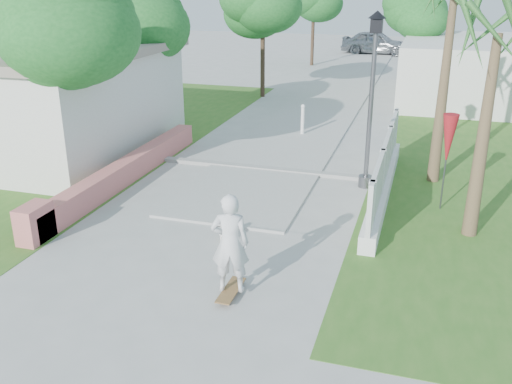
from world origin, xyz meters
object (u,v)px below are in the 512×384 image
(street_lamp, at_px, (371,95))
(skateboarder, at_px, (225,230))
(patio_umbrella, at_px, (448,141))
(parked_car, at_px, (376,42))
(bollard, at_px, (303,119))
(dog, at_px, (227,231))

(street_lamp, distance_m, skateboarder, 5.91)
(patio_umbrella, xyz_separation_m, skateboarder, (-3.87, -4.34, -0.85))
(street_lamp, height_order, skateboarder, street_lamp)
(street_lamp, xyz_separation_m, skateboarder, (-1.97, -5.34, -1.59))
(street_lamp, relative_size, parked_car, 0.95)
(bollard, distance_m, skateboarder, 9.87)
(skateboarder, height_order, parked_car, skateboarder)
(bollard, height_order, patio_umbrella, patio_umbrella)
(bollard, distance_m, dog, 8.59)
(dog, bearing_deg, patio_umbrella, 44.27)
(street_lamp, distance_m, patio_umbrella, 2.27)
(bollard, xyz_separation_m, parked_car, (0.19, 22.26, 0.21))
(patio_umbrella, bearing_deg, dog, -144.42)
(dog, distance_m, parked_car, 30.84)
(street_lamp, height_order, patio_umbrella, street_lamp)
(street_lamp, height_order, bollard, street_lamp)
(dog, xyz_separation_m, parked_car, (-0.11, 30.84, 0.58))
(street_lamp, bearing_deg, parked_car, 95.37)
(patio_umbrella, bearing_deg, parked_car, 99.03)
(patio_umbrella, distance_m, parked_car, 28.12)
(bollard, distance_m, patio_umbrella, 7.25)
(patio_umbrella, bearing_deg, bollard, 129.91)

